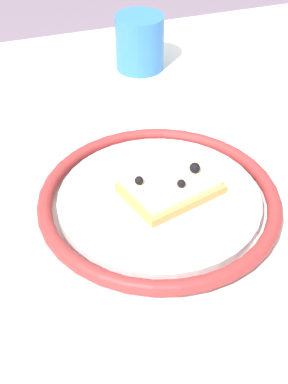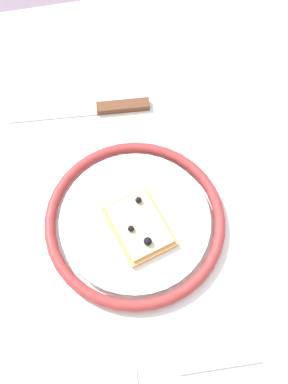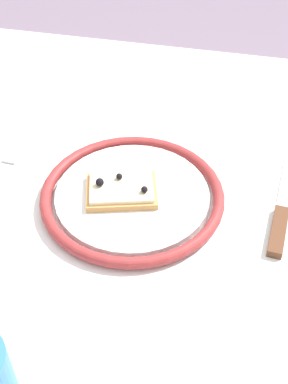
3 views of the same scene
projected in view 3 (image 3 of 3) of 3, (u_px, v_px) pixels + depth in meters
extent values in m
cube|color=white|center=(135.00, 213.00, 0.78)|extent=(0.95, 0.96, 0.03)
cylinder|color=#4C4742|center=(22.00, 180.00, 1.41)|extent=(0.05, 0.05, 0.75)
cylinder|color=white|center=(132.00, 197.00, 0.77)|extent=(0.23, 0.23, 0.02)
torus|color=maroon|center=(132.00, 195.00, 0.77)|extent=(0.27, 0.27, 0.02)
cube|color=tan|center=(122.00, 191.00, 0.76)|extent=(0.12, 0.10, 0.01)
cube|color=beige|center=(121.00, 187.00, 0.76)|extent=(0.11, 0.09, 0.01)
sphere|color=black|center=(145.00, 189.00, 0.74)|extent=(0.01, 0.01, 0.01)
sphere|color=black|center=(119.00, 176.00, 0.76)|extent=(0.01, 0.01, 0.01)
sphere|color=black|center=(100.00, 181.00, 0.75)|extent=(0.01, 0.01, 0.01)
cube|color=silver|center=(287.00, 178.00, 0.81)|extent=(0.03, 0.15, 0.00)
cube|color=#59331E|center=(278.00, 231.00, 0.72)|extent=(0.03, 0.09, 0.01)
cube|color=#BBBBBB|center=(13.00, 156.00, 0.85)|extent=(0.02, 0.04, 0.00)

